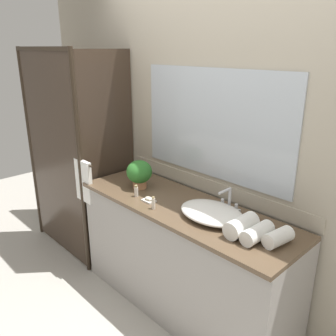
# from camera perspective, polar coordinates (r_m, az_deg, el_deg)

# --- Properties ---
(ground_plane) EXTENTS (8.00, 8.00, 0.00)m
(ground_plane) POSITION_cam_1_polar(r_m,az_deg,el_deg) (3.06, 2.08, -21.49)
(ground_plane) COLOR #B7B2A8
(wall_back_with_mirror) EXTENTS (4.40, 0.06, 2.60)m
(wall_back_with_mirror) POSITION_cam_1_polar(r_m,az_deg,el_deg) (2.68, 7.58, 3.99)
(wall_back_with_mirror) COLOR #B2A893
(wall_back_with_mirror) RESTS_ON ground_plane
(vanity_cabinet) EXTENTS (1.80, 0.58, 0.90)m
(vanity_cabinet) POSITION_cam_1_polar(r_m,az_deg,el_deg) (2.80, 2.34, -14.37)
(vanity_cabinet) COLOR #9E9993
(vanity_cabinet) RESTS_ON ground_plane
(shower_enclosure) EXTENTS (1.20, 0.59, 2.00)m
(shower_enclosure) POSITION_cam_1_polar(r_m,az_deg,el_deg) (3.39, -15.61, 1.69)
(shower_enclosure) COLOR #2D2319
(shower_enclosure) RESTS_ON ground_plane
(sink_basin) EXTENTS (0.47, 0.34, 0.08)m
(sink_basin) POSITION_cam_1_polar(r_m,az_deg,el_deg) (2.39, 7.02, -7.22)
(sink_basin) COLOR white
(sink_basin) RESTS_ON vanity_cabinet
(faucet) EXTENTS (0.17, 0.15, 0.17)m
(faucet) POSITION_cam_1_polar(r_m,az_deg,el_deg) (2.52, 9.81, -5.51)
(faucet) COLOR silver
(faucet) RESTS_ON vanity_cabinet
(potted_plant) EXTENTS (0.21, 0.21, 0.23)m
(potted_plant) POSITION_cam_1_polar(r_m,az_deg,el_deg) (2.85, -4.68, -0.78)
(potted_plant) COLOR #B77A51
(potted_plant) RESTS_ON vanity_cabinet
(soap_dish) EXTENTS (0.10, 0.07, 0.04)m
(soap_dish) POSITION_cam_1_polar(r_m,az_deg,el_deg) (2.63, -3.14, -5.16)
(soap_dish) COLOR silver
(soap_dish) RESTS_ON vanity_cabinet
(amenity_bottle_shampoo) EXTENTS (0.03, 0.03, 0.09)m
(amenity_bottle_shampoo) POSITION_cam_1_polar(r_m,az_deg,el_deg) (2.50, -2.39, -5.72)
(amenity_bottle_shampoo) COLOR silver
(amenity_bottle_shampoo) RESTS_ON vanity_cabinet
(amenity_bottle_conditioner) EXTENTS (0.03, 0.03, 0.09)m
(amenity_bottle_conditioner) POSITION_cam_1_polar(r_m,az_deg,el_deg) (2.71, -5.20, -3.77)
(amenity_bottle_conditioner) COLOR silver
(amenity_bottle_conditioner) RESTS_ON vanity_cabinet
(rolled_towel_near_edge) EXTENTS (0.12, 0.20, 0.09)m
(rolled_towel_near_edge) POSITION_cam_1_polar(r_m,az_deg,el_deg) (2.17, 17.48, -10.72)
(rolled_towel_near_edge) COLOR white
(rolled_towel_near_edge) RESTS_ON vanity_cabinet
(rolled_towel_middle) EXTENTS (0.10, 0.23, 0.10)m
(rolled_towel_middle) POSITION_cam_1_polar(r_m,az_deg,el_deg) (2.18, 14.31, -10.22)
(rolled_towel_middle) COLOR white
(rolled_towel_middle) RESTS_ON vanity_cabinet
(rolled_towel_far_edge) EXTENTS (0.11, 0.23, 0.11)m
(rolled_towel_far_edge) POSITION_cam_1_polar(r_m,az_deg,el_deg) (2.22, 11.83, -9.17)
(rolled_towel_far_edge) COLOR white
(rolled_towel_far_edge) RESTS_ON vanity_cabinet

